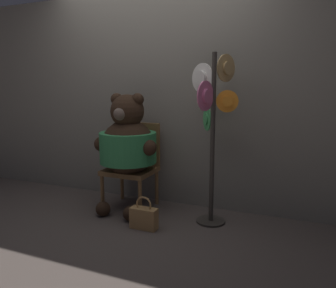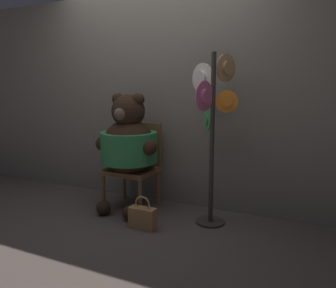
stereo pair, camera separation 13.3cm
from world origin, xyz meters
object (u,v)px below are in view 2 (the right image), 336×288
at_px(handbag_on_ground, 143,217).
at_px(hat_display_rack, 212,119).
at_px(teddy_bear, 129,143).
at_px(chair, 135,162).

bearing_deg(handbag_on_ground, hat_display_rack, 38.54).
distance_m(teddy_bear, hat_display_rack, 0.94).
bearing_deg(hat_display_rack, chair, 173.03).
bearing_deg(teddy_bear, hat_display_rack, 3.12).
distance_m(teddy_bear, handbag_on_ground, 0.80).
relative_size(hat_display_rack, handbag_on_ground, 5.19).
relative_size(chair, hat_display_rack, 0.57).
relative_size(chair, teddy_bear, 0.74).
xyz_separation_m(chair, teddy_bear, (0.02, -0.16, 0.23)).
xyz_separation_m(teddy_bear, handbag_on_ground, (0.37, -0.37, -0.62)).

